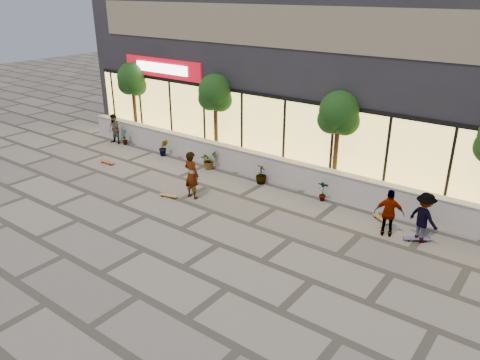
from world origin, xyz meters
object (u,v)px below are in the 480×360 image
Objects in this scene: skateboard_left at (107,162)px; skateboard_center at (168,195)px; skateboard_right_near at (381,219)px; skater_right_far at (424,218)px; skateboard_right_far at (417,238)px; tree_midwest at (215,95)px; skater_left at (115,129)px; tree_mideast at (339,116)px; skater_center at (192,175)px; tree_west at (132,81)px; skater_right_near at (389,213)px.

skateboard_center is at bearing -12.52° from skateboard_left.
skateboard_left reaches higher than skateboard_right_near.
skateboard_right_far is at bearing 64.45° from skater_right_far.
skateboard_right_near reaches higher than skateboard_center.
skater_right_far is (10.08, -2.07, -2.16)m from tree_midwest.
skater_right_far is 13.65m from skateboard_left.
tree_mideast is at bearing 2.13° from skater_left.
skater_center is 1.12× the size of skater_right_far.
tree_west is 5.50m from tree_midwest.
skater_right_near is at bearing -162.61° from skater_center.
skateboard_left is 13.54m from skateboard_right_far.
tree_mideast reaches higher than skater_center.
tree_west is 1.00× the size of tree_midwest.
skater_center is 2.43× the size of skateboard_right_near.
tree_mideast is (6.00, 0.00, 0.00)m from tree_midwest.
skater_right_far is 2.14× the size of skateboard_center.
tree_west is 15.91m from skateboard_right_far.
tree_west and tree_midwest have the same top height.
skateboard_center is 0.93× the size of skateboard_right_far.
tree_midwest is 4.72× the size of skateboard_right_far.
skateboard_left is at bearing -134.24° from tree_midwest.
tree_mideast reaches higher than skateboard_right_near.
skateboard_right_far is (1.43, -0.64, 0.01)m from skateboard_right_near.
tree_mideast reaches higher than skateboard_right_far.
skateboard_right_near is (8.57, -1.50, -2.91)m from tree_midwest.
skateboard_left is at bearing -159.39° from tree_mideast.
skater_right_near is at bearing -8.60° from skater_left.
skateboard_center is (-8.74, -2.43, -0.75)m from skater_right_far.
skateboard_center is (6.86, -3.10, -0.69)m from skater_left.
tree_mideast is at bearing -1.84° from skater_right_far.
skater_right_far is 2.17× the size of skateboard_right_near.
skateboard_left is (-9.47, -3.56, -2.90)m from tree_mideast.
skater_center is (7.60, -3.96, -2.06)m from tree_west.
skateboard_right_far reaches higher than skateboard_center.
tree_west is 5.17× the size of skateboard_right_near.
skater_center is (2.10, -3.96, -2.06)m from tree_midwest.
skateboard_left is at bearing -12.44° from skater_right_near.
tree_west is at bearing -27.07° from skater_right_near.
skateboard_right_far is (15.50, -2.14, -2.90)m from tree_west.
tree_west reaches higher than skateboard_center.
skater_right_far is 1.96× the size of skateboard_left.
tree_midwest is (5.50, 0.00, 0.00)m from tree_west.
tree_midwest is at bearing 134.45° from skateboard_right_far.
skater_right_near is at bearing -14.61° from tree_midwest.
tree_mideast is at bearing -55.31° from skater_right_near.
skater_left is 0.96× the size of skater_right_near.
skater_right_far is (7.99, 1.89, -0.10)m from skater_center.
tree_mideast is 5.07m from skater_right_far.
skater_center is 8.03m from skater_left.
skater_left is at bearing -173.07° from tree_mideast.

